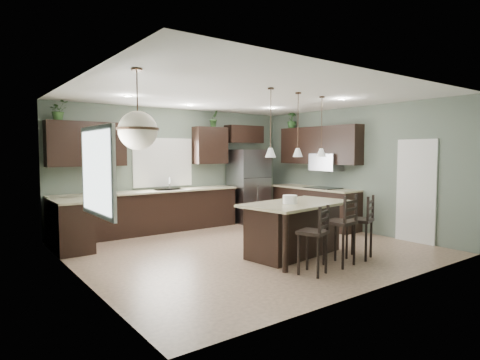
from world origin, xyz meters
The scene contains 33 objects.
ground centered at (0.00, 0.00, 0.00)m, with size 6.00×6.00×0.00m, color #9E8466.
pantry_door centered at (2.98, -1.55, 1.02)m, with size 0.04×0.82×2.04m, color white.
window_back centered at (-0.40, 2.73, 1.55)m, with size 1.35×0.02×1.00m, color white.
window_left centered at (-2.98, -0.80, 1.55)m, with size 0.02×1.10×1.00m, color white.
left_return_cabs centered at (-2.70, 1.70, 0.45)m, with size 0.60×0.90×0.90m, color black.
left_return_countertop centered at (-2.68, 1.70, 0.92)m, with size 0.66×0.96×0.04m, color #B8AD8B.
back_lower_cabs centered at (-0.85, 2.45, 0.45)m, with size 4.20×0.60×0.90m, color black.
back_countertop centered at (-0.85, 2.43, 0.92)m, with size 4.20×0.66×0.04m, color #B8AD8B.
sink_inset centered at (-0.40, 2.43, 0.94)m, with size 0.70×0.45×0.01m, color gray.
faucet centered at (-0.40, 2.40, 1.08)m, with size 0.02×0.02×0.28m, color silver.
back_upper_left centered at (-2.15, 2.58, 1.95)m, with size 1.55×0.34×0.90m, color black.
back_upper_right centered at (0.80, 2.58, 1.95)m, with size 0.85×0.34×0.90m, color black.
fridge_header centered at (1.85, 2.58, 2.25)m, with size 1.05×0.34×0.45m, color black.
right_lower_cabs centered at (2.70, 0.87, 0.45)m, with size 0.60×2.35×0.90m, color black.
right_countertop centered at (2.68, 0.87, 0.92)m, with size 0.66×2.35×0.04m, color #B8AD8B.
cooktop centered at (2.68, 0.60, 0.94)m, with size 0.58×0.75×0.02m, color black.
wall_oven_front centered at (2.40, 0.60, 0.45)m, with size 0.01×0.72×0.60m, color gray.
right_upper_cabs centered at (2.83, 0.87, 1.95)m, with size 0.34×2.35×0.90m, color black.
microwave centered at (2.78, 0.60, 1.55)m, with size 0.40×0.75×0.40m, color gray.
refrigerator centered at (1.78, 2.29, 0.93)m, with size 0.90×0.74×1.85m, color gray.
kitchen_island centered at (0.37, -0.89, 0.46)m, with size 1.95×1.11×0.92m, color black.
serving_dish centered at (0.17, -0.92, 0.99)m, with size 0.24×0.24×0.14m, color white.
bar_stool_left centered at (-0.21, -1.81, 0.51)m, with size 0.38×0.38×1.03m, color black.
bar_stool_center centered at (0.47, -1.73, 0.56)m, with size 0.42×0.42×1.13m, color black.
bar_stool_right centered at (1.07, -1.65, 0.54)m, with size 0.40×0.40×1.07m, color black.
pendant_left centered at (-0.32, -0.99, 2.25)m, with size 0.17×0.17×1.10m, color white, non-canonical shape.
pendant_center centered at (0.37, -0.89, 2.25)m, with size 0.17×0.17×1.10m, color silver, non-canonical shape.
pendant_right centered at (1.06, -0.79, 2.25)m, with size 0.17×0.17×1.10m, color white, non-canonical shape.
chandelier centered at (-2.57, -1.11, 2.31)m, with size 0.52×0.52×0.99m, color beige, non-canonical shape.
plant_back_left centered at (-2.67, 2.55, 2.59)m, with size 0.34×0.30×0.38m, color #28481F.
plant_back_right centered at (0.89, 2.55, 2.61)m, with size 0.23×0.18×0.41m, color #2A4E22.
plant_right_wall centered at (2.80, 1.80, 2.62)m, with size 0.24×0.24×0.43m, color #2A5324.
room_shell centered at (0.00, 0.00, 1.70)m, with size 6.00×6.00×6.00m.
Camera 1 is at (-4.48, -5.80, 1.79)m, focal length 30.00 mm.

